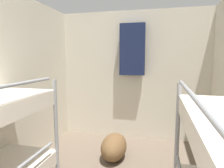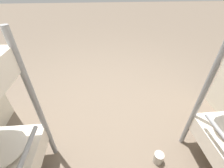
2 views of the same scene
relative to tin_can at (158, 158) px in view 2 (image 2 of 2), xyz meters
The scene contains 2 objects.
ground_plane 0.84m from the tin_can, 65.85° to the right, with size 20.00×20.00×0.00m, color #6B5B4C.
tin_can is the anchor object (origin of this frame).
Camera 2 is at (0.17, 1.46, 1.47)m, focal length 24.00 mm.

